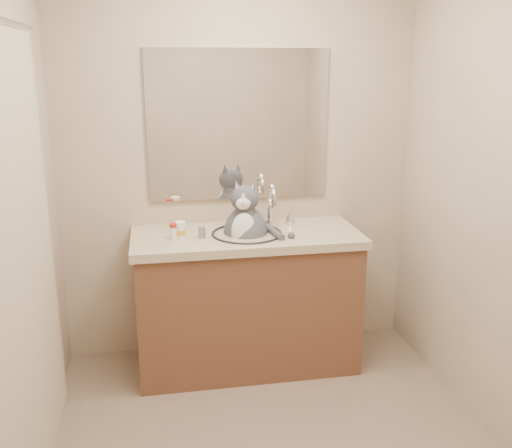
{
  "coord_description": "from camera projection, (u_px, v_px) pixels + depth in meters",
  "views": [
    {
      "loc": [
        -0.52,
        -2.2,
        1.82
      ],
      "look_at": [
        0.0,
        0.65,
        0.99
      ],
      "focal_mm": 40.0,
      "sensor_mm": 36.0,
      "label": 1
    }
  ],
  "objects": [
    {
      "name": "room",
      "position": [
        284.0,
        218.0,
        2.34
      ],
      "size": [
        2.22,
        2.52,
        2.42
      ],
      "color": "#806B58",
      "rests_on": "ground"
    },
    {
      "name": "vanity",
      "position": [
        247.0,
        297.0,
        3.46
      ],
      "size": [
        1.34,
        0.59,
        1.12
      ],
      "color": "brown",
      "rests_on": "ground"
    },
    {
      "name": "mirror",
      "position": [
        239.0,
        125.0,
        3.44
      ],
      "size": [
        1.1,
        0.02,
        0.9
      ],
      "primitive_type": "cube",
      "color": "white",
      "rests_on": "room"
    },
    {
      "name": "shower_curtain",
      "position": [
        25.0,
        264.0,
        2.3
      ],
      "size": [
        0.02,
        1.3,
        1.93
      ],
      "color": "beige",
      "rests_on": "ground"
    },
    {
      "name": "cat",
      "position": [
        246.0,
        231.0,
        3.35
      ],
      "size": [
        0.36,
        0.38,
        0.53
      ],
      "rotation": [
        0.0,
        0.0,
        -0.28
      ],
      "color": "#49494E",
      "rests_on": "vanity"
    },
    {
      "name": "pill_bottle_redcap",
      "position": [
        174.0,
        231.0,
        3.22
      ],
      "size": [
        0.06,
        0.06,
        0.09
      ],
      "rotation": [
        0.0,
        0.0,
        0.04
      ],
      "color": "white",
      "rests_on": "vanity"
    },
    {
      "name": "pill_bottle_orange",
      "position": [
        181.0,
        231.0,
        3.22
      ],
      "size": [
        0.07,
        0.07,
        0.1
      ],
      "rotation": [
        0.0,
        0.0,
        0.25
      ],
      "color": "white",
      "rests_on": "vanity"
    },
    {
      "name": "grey_canister",
      "position": [
        202.0,
        233.0,
        3.25
      ],
      "size": [
        0.04,
        0.04,
        0.06
      ],
      "rotation": [
        0.0,
        0.0,
        -0.11
      ],
      "color": "gray",
      "rests_on": "vanity"
    }
  ]
}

